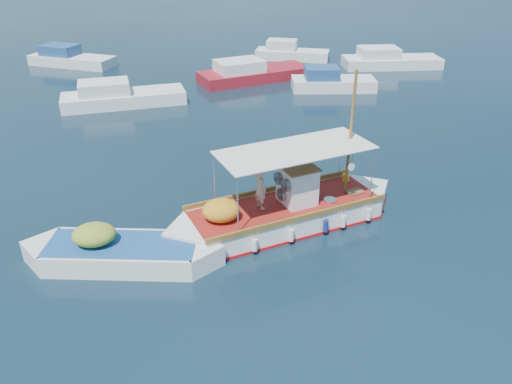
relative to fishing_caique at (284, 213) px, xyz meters
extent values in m
plane|color=black|center=(0.04, -0.15, -0.51)|extent=(160.00, 160.00, 0.00)
cube|color=white|center=(0.05, 0.02, -0.18)|extent=(7.61, 4.45, 1.06)
cube|color=white|center=(-3.39, -1.06, -0.18)|extent=(2.30, 2.30, 1.06)
cube|color=white|center=(3.50, 1.09, -0.18)|extent=(2.30, 2.30, 1.06)
cube|color=#AC1014|center=(0.05, 0.02, -0.50)|extent=(7.73, 4.55, 0.17)
cube|color=maroon|center=(0.05, 0.02, 0.33)|extent=(7.56, 4.27, 0.06)
cube|color=brown|center=(-0.31, 1.18, 0.45)|extent=(7.02, 2.27, 0.19)
cube|color=brown|center=(0.42, -1.14, 0.45)|extent=(7.02, 2.27, 0.19)
cube|color=white|center=(0.51, 0.16, 1.07)|extent=(1.48, 1.54, 1.44)
cube|color=brown|center=(0.51, 0.16, 1.83)|extent=(1.60, 1.66, 0.06)
cylinder|color=slate|center=(0.01, -0.32, 1.36)|extent=(0.35, 0.52, 0.48)
cylinder|color=slate|center=(-0.18, 0.27, 1.36)|extent=(0.35, 0.52, 0.48)
cylinder|color=slate|center=(-0.08, -0.03, 0.83)|extent=(0.35, 0.52, 0.48)
cylinder|color=brown|center=(2.63, 0.82, 2.76)|extent=(0.14, 0.14, 4.82)
cylinder|color=brown|center=(1.89, 0.59, 2.38)|extent=(1.68, 0.59, 0.08)
cylinder|color=silver|center=(-2.56, 0.31, 1.44)|extent=(0.05, 0.05, 2.17)
cylinder|color=silver|center=(-1.93, -1.71, 1.44)|extent=(0.05, 0.05, 2.17)
cylinder|color=silver|center=(2.68, 1.95, 1.44)|extent=(0.05, 0.05, 2.17)
cylinder|color=silver|center=(3.31, -0.08, 1.44)|extent=(0.05, 0.05, 2.17)
cube|color=beige|center=(0.38, 0.12, 2.54)|extent=(6.11, 3.90, 0.04)
ellipsoid|color=orange|center=(-2.43, -0.76, 0.76)|extent=(1.63, 1.50, 0.81)
cube|color=#FFAA16|center=(1.09, 0.90, 0.55)|extent=(0.28, 0.24, 0.39)
cylinder|color=#FFAA16|center=(2.89, 1.61, 0.52)|extent=(0.36, 0.36, 0.33)
cube|color=brown|center=(2.93, 0.51, 0.41)|extent=(0.73, 0.60, 0.12)
cylinder|color=#B2B2B2|center=(1.77, 0.00, 0.41)|extent=(0.60, 0.60, 0.12)
cylinder|color=white|center=(2.38, -0.32, 1.92)|extent=(0.28, 0.11, 0.29)
cylinder|color=white|center=(-1.38, -1.84, -0.08)|extent=(0.24, 0.24, 0.46)
cylinder|color=navy|center=(1.37, -0.98, -0.08)|extent=(0.24, 0.24, 0.46)
cylinder|color=white|center=(3.21, -0.41, -0.08)|extent=(0.24, 0.24, 0.46)
imported|color=#B5AA96|center=(-0.92, -0.08, 1.14)|extent=(0.60, 0.68, 1.57)
cube|color=white|center=(-5.86, -1.65, -0.24)|extent=(5.27, 2.81, 0.98)
cube|color=white|center=(-8.32, -1.21, -0.24)|extent=(1.92, 1.92, 0.98)
cube|color=white|center=(-3.40, -2.10, -0.24)|extent=(1.92, 1.92, 0.98)
cube|color=navy|center=(-5.86, -1.65, 0.23)|extent=(5.23, 2.60, 0.05)
ellipsoid|color=#8EA02D|center=(-6.72, -1.50, 0.61)|extent=(1.62, 1.41, 0.72)
cube|color=silver|center=(-7.36, 15.82, -0.21)|extent=(7.94, 3.49, 1.00)
cube|color=silver|center=(-8.49, 15.65, 0.69)|extent=(3.33, 2.46, 0.80)
cube|color=maroon|center=(1.73, 20.37, -0.21)|extent=(8.72, 5.18, 1.00)
cube|color=silver|center=(0.55, 19.99, 0.69)|extent=(3.87, 3.27, 0.80)
cube|color=silver|center=(6.83, 17.17, -0.21)|extent=(5.95, 2.85, 1.00)
cube|color=navy|center=(5.97, 17.27, 0.69)|extent=(2.49, 2.12, 0.80)
cube|color=silver|center=(13.25, 22.66, -0.21)|extent=(7.89, 3.08, 1.00)
cube|color=silver|center=(12.10, 22.73, 0.69)|extent=(3.23, 2.40, 0.80)
cube|color=silver|center=(-12.49, 26.85, -0.21)|extent=(7.37, 5.21, 1.00)
cube|color=navy|center=(-13.44, 27.32, 0.69)|extent=(3.41, 3.01, 0.80)
cube|color=silver|center=(5.82, 26.41, -0.21)|extent=(6.48, 3.93, 1.00)
cube|color=silver|center=(4.95, 26.72, 0.69)|extent=(2.89, 2.42, 0.80)
camera|label=1|loc=(-3.35, -16.02, 9.63)|focal=35.00mm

